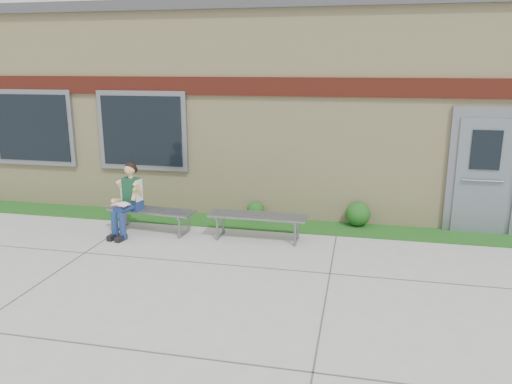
# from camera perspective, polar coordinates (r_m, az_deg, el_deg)

# --- Properties ---
(ground) EXTENTS (80.00, 80.00, 0.00)m
(ground) POSITION_cam_1_polar(r_m,az_deg,el_deg) (7.22, 0.10, -10.22)
(ground) COLOR #9E9E99
(ground) RESTS_ON ground
(grass_strip) EXTENTS (16.00, 0.80, 0.02)m
(grass_strip) POSITION_cam_1_polar(r_m,az_deg,el_deg) (9.60, 3.33, -3.82)
(grass_strip) COLOR #124515
(grass_strip) RESTS_ON ground
(school_building) EXTENTS (16.20, 6.22, 4.20)m
(school_building) POSITION_cam_1_polar(r_m,az_deg,el_deg) (12.52, 5.89, 10.17)
(school_building) COLOR beige
(school_building) RESTS_ON ground
(bench_left) EXTENTS (1.66, 0.61, 0.42)m
(bench_left) POSITION_cam_1_polar(r_m,az_deg,el_deg) (9.38, -11.85, -2.53)
(bench_left) COLOR slate
(bench_left) RESTS_ON ground
(bench_right) EXTENTS (1.73, 0.49, 0.45)m
(bench_right) POSITION_cam_1_polar(r_m,az_deg,el_deg) (8.78, 0.20, -3.26)
(bench_right) COLOR slate
(bench_right) RESTS_ON ground
(girl) EXTENTS (0.48, 0.83, 1.30)m
(girl) POSITION_cam_1_polar(r_m,az_deg,el_deg) (9.27, -14.45, -0.67)
(girl) COLOR navy
(girl) RESTS_ON ground
(shrub_mid) EXTENTS (0.35, 0.35, 0.35)m
(shrub_mid) POSITION_cam_1_polar(r_m,az_deg,el_deg) (9.89, -0.05, -2.12)
(shrub_mid) COLOR #124515
(shrub_mid) RESTS_ON grass_strip
(shrub_east) EXTENTS (0.46, 0.46, 0.46)m
(shrub_east) POSITION_cam_1_polar(r_m,az_deg,el_deg) (9.67, 11.58, -2.46)
(shrub_east) COLOR #124515
(shrub_east) RESTS_ON grass_strip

